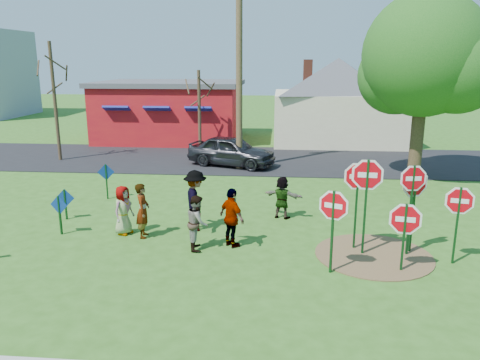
% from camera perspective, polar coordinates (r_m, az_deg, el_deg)
% --- Properties ---
extents(ground, '(120.00, 120.00, 0.00)m').
position_cam_1_polar(ground, '(14.38, -2.83, -6.99)').
color(ground, '#2E5A19').
rests_on(ground, ground).
extents(road, '(120.00, 7.50, 0.04)m').
position_cam_1_polar(road, '(25.38, 0.64, 2.51)').
color(road, black).
rests_on(road, ground).
extents(dirt_patch, '(3.20, 3.20, 0.03)m').
position_cam_1_polar(dirt_patch, '(13.59, 15.95, -8.80)').
color(dirt_patch, brown).
rests_on(dirt_patch, ground).
extents(red_building, '(9.40, 7.69, 3.90)m').
position_cam_1_polar(red_building, '(32.28, -8.35, 8.40)').
color(red_building, maroon).
rests_on(red_building, ground).
extents(cream_house, '(9.40, 9.40, 6.50)m').
position_cam_1_polar(cream_house, '(31.56, 11.73, 9.88)').
color(cream_house, beige).
rests_on(cream_house, ground).
extents(stop_sign_a, '(0.94, 0.42, 2.29)m').
position_cam_1_polar(stop_sign_a, '(11.77, 11.29, -4.00)').
color(stop_sign_a, '#103B17').
rests_on(stop_sign_a, ground).
extents(stop_sign_b, '(1.14, 0.15, 2.84)m').
position_cam_1_polar(stop_sign_b, '(13.00, 15.22, -0.36)').
color(stop_sign_b, '#103B17').
rests_on(stop_sign_b, ground).
extents(stop_sign_c, '(0.96, 0.17, 2.67)m').
position_cam_1_polar(stop_sign_c, '(13.33, 20.26, -1.08)').
color(stop_sign_c, '#103B17').
rests_on(stop_sign_c, ground).
extents(stop_sign_d, '(1.02, 0.47, 2.56)m').
position_cam_1_polar(stop_sign_d, '(13.59, 20.51, -1.11)').
color(stop_sign_d, '#103B17').
rests_on(stop_sign_d, ground).
extents(stop_sign_e, '(1.07, 0.22, 1.94)m').
position_cam_1_polar(stop_sign_e, '(12.44, 19.47, -5.04)').
color(stop_sign_e, '#103B17').
rests_on(stop_sign_e, ground).
extents(stop_sign_f, '(0.97, 0.21, 2.22)m').
position_cam_1_polar(stop_sign_f, '(13.34, 25.13, -2.95)').
color(stop_sign_f, '#103B17').
rests_on(stop_sign_f, ground).
extents(stop_sign_g, '(1.05, 0.07, 2.65)m').
position_cam_1_polar(stop_sign_g, '(13.36, 14.12, -0.71)').
color(stop_sign_g, '#103B17').
rests_on(stop_sign_g, ground).
extents(blue_diamond_b, '(0.60, 0.15, 1.25)m').
position_cam_1_polar(blue_diamond_b, '(15.39, -21.15, -3.46)').
color(blue_diamond_b, '#103B17').
rests_on(blue_diamond_b, ground).
extents(blue_diamond_c, '(0.64, 0.06, 1.07)m').
position_cam_1_polar(blue_diamond_c, '(16.82, -20.53, -2.42)').
color(blue_diamond_c, '#103B17').
rests_on(blue_diamond_c, ground).
extents(blue_diamond_d, '(0.64, 0.15, 1.39)m').
position_cam_1_polar(blue_diamond_d, '(18.76, -15.99, 0.34)').
color(blue_diamond_d, '#103B17').
rests_on(blue_diamond_d, ground).
extents(person_a, '(0.73, 0.88, 1.54)m').
position_cam_1_polar(person_a, '(14.85, -14.04, -3.58)').
color(person_a, '#3D508A').
rests_on(person_a, ground).
extents(person_b, '(0.48, 0.66, 1.68)m').
position_cam_1_polar(person_b, '(14.44, -11.77, -3.66)').
color(person_b, '#2D7967').
rests_on(person_b, ground).
extents(person_c, '(0.72, 0.85, 1.58)m').
position_cam_1_polar(person_c, '(13.34, -5.20, -5.17)').
color(person_c, brown).
rests_on(person_c, ground).
extents(person_d, '(1.05, 1.40, 1.93)m').
position_cam_1_polar(person_d, '(14.75, -5.45, -2.52)').
color(person_d, '#333338').
rests_on(person_d, ground).
extents(person_e, '(1.02, 1.03, 1.74)m').
position_cam_1_polar(person_e, '(13.39, -1.00, -4.64)').
color(person_e, '#55315B').
rests_on(person_e, ground).
extents(person_f, '(1.42, 0.89, 1.46)m').
position_cam_1_polar(person_f, '(15.91, 5.17, -2.13)').
color(person_f, '#1F5438').
rests_on(person_f, ground).
extents(suv, '(4.79, 3.18, 1.52)m').
position_cam_1_polar(suv, '(23.68, -1.04, 3.57)').
color(suv, '#313137').
rests_on(suv, road).
extents(utility_pole, '(2.33, 0.94, 9.92)m').
position_cam_1_polar(utility_pole, '(22.65, -0.10, 14.33)').
color(utility_pole, '#4C3823').
rests_on(utility_pole, ground).
extents(leafy_tree, '(5.67, 5.17, 8.05)m').
position_cam_1_polar(leafy_tree, '(21.63, 21.87, 13.24)').
color(leafy_tree, '#382819').
rests_on(leafy_tree, ground).
extents(bare_tree_west, '(1.80, 1.80, 6.20)m').
position_cam_1_polar(bare_tree_west, '(26.59, -21.81, 10.73)').
color(bare_tree_west, '#382819').
rests_on(bare_tree_west, ground).
extents(bare_tree_east, '(1.80, 1.80, 4.73)m').
position_cam_1_polar(bare_tree_east, '(26.73, -5.00, 9.65)').
color(bare_tree_east, '#382819').
rests_on(bare_tree_east, ground).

